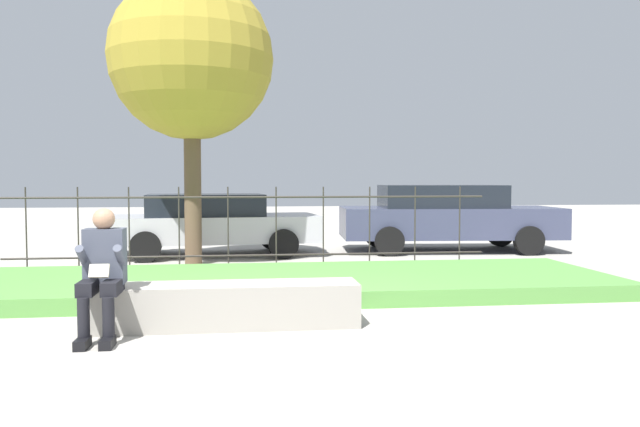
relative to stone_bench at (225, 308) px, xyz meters
The scene contains 8 objects.
ground_plane 0.40m from the stone_bench, ahead, with size 60.00×60.00×0.00m, color #A8A399.
stone_bench is the anchor object (origin of this frame).
person_seated_reader 1.29m from the stone_bench, 164.91° to the right, with size 0.42×0.73×1.25m.
grass_berm 2.11m from the stone_bench, 80.54° to the left, with size 9.89×2.75×0.21m.
iron_fence 3.89m from the stone_bench, 84.85° to the left, with size 7.89×0.03×1.42m.
car_parked_center 6.33m from the stone_bench, 93.88° to the left, with size 4.30×2.15×1.24m.
car_parked_right 7.95m from the stone_bench, 54.88° to the left, with size 4.73×2.19×1.42m.
tree_behind_fence 6.00m from the stone_bench, 98.09° to the left, with size 2.90×2.90×5.14m.
Camera 1 is at (-0.17, -6.47, 1.52)m, focal length 35.00 mm.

